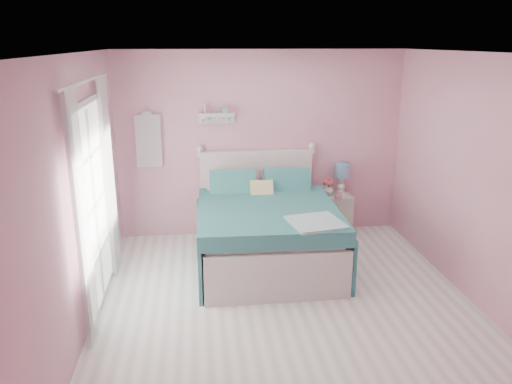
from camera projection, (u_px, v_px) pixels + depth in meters
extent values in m
plane|color=silver|center=(288.00, 308.00, 5.27)|extent=(4.50, 4.50, 0.00)
plane|color=#CF839A|center=(261.00, 145.00, 7.03)|extent=(4.00, 0.00, 4.00)
plane|color=#CF839A|center=(364.00, 306.00, 2.75)|extent=(4.00, 0.00, 4.00)
plane|color=#CF839A|center=(80.00, 197.00, 4.67)|extent=(0.00, 4.50, 4.50)
plane|color=#CF839A|center=(482.00, 184.00, 5.11)|extent=(0.00, 4.50, 4.50)
plane|color=white|center=(293.00, 53.00, 4.51)|extent=(4.50, 4.50, 0.00)
cube|color=silver|center=(266.00, 246.00, 6.30)|extent=(1.60, 2.08, 0.45)
cube|color=silver|center=(266.00, 223.00, 6.21)|extent=(1.54, 2.02, 0.16)
cube|color=silver|center=(256.00, 195.00, 7.17)|extent=(1.59, 0.07, 1.17)
cube|color=silver|center=(256.00, 153.00, 6.99)|extent=(1.65, 0.09, 0.06)
cube|color=silver|center=(279.00, 278.00, 5.31)|extent=(1.59, 0.06, 0.56)
cube|color=teal|center=(268.00, 214.00, 6.02)|extent=(1.71, 1.83, 0.18)
cube|color=pink|center=(232.00, 187.00, 6.76)|extent=(0.69, 0.29, 0.43)
cube|color=pink|center=(286.00, 185.00, 6.84)|extent=(0.69, 0.29, 0.43)
cube|color=#CCBC59|center=(262.00, 192.00, 6.54)|extent=(0.31, 0.22, 0.31)
cube|color=beige|center=(336.00, 214.00, 7.23)|extent=(0.41, 0.38, 0.59)
cube|color=silver|center=(340.00, 207.00, 7.02)|extent=(0.35, 0.02, 0.16)
sphere|color=white|center=(340.00, 208.00, 7.00)|extent=(0.03, 0.03, 0.03)
cylinder|color=white|center=(341.00, 192.00, 7.23)|extent=(0.14, 0.14, 0.02)
cylinder|color=white|center=(341.00, 185.00, 7.20)|extent=(0.07, 0.07, 0.24)
cylinder|color=#73A3C0|center=(342.00, 170.00, 7.14)|extent=(0.22, 0.22, 0.20)
imported|color=silver|center=(328.00, 190.00, 7.12)|extent=(0.17, 0.17, 0.16)
imported|color=pink|center=(338.00, 196.00, 6.96)|extent=(0.14, 0.14, 0.08)
sphere|color=#E34D5F|center=(329.00, 179.00, 7.07)|extent=(0.06, 0.06, 0.06)
sphere|color=#E34D5F|center=(331.00, 181.00, 7.11)|extent=(0.06, 0.06, 0.06)
sphere|color=#E34D5F|center=(326.00, 181.00, 7.09)|extent=(0.06, 0.06, 0.06)
sphere|color=#E34D5F|center=(330.00, 184.00, 7.07)|extent=(0.06, 0.06, 0.06)
sphere|color=#E34D5F|center=(327.00, 183.00, 7.07)|extent=(0.06, 0.06, 0.06)
cube|color=silver|center=(216.00, 114.00, 6.75)|extent=(0.50, 0.14, 0.04)
cube|color=silver|center=(216.00, 119.00, 6.83)|extent=(0.50, 0.03, 0.12)
cylinder|color=#D18C99|center=(205.00, 109.00, 6.71)|extent=(0.06, 0.06, 0.10)
cube|color=#73A3C0|center=(225.00, 110.00, 6.75)|extent=(0.08, 0.06, 0.07)
cube|color=white|center=(148.00, 141.00, 6.76)|extent=(0.34, 0.03, 0.72)
cube|color=silver|center=(83.00, 103.00, 4.81)|extent=(0.04, 1.32, 0.06)
cube|color=silver|center=(103.00, 298.00, 5.42)|extent=(0.04, 1.32, 0.06)
cube|color=silver|center=(81.00, 231.00, 4.52)|extent=(0.04, 0.06, 2.10)
cube|color=silver|center=(104.00, 191.00, 5.72)|extent=(0.04, 0.06, 2.10)
cube|color=white|center=(94.00, 206.00, 5.11)|extent=(0.02, 1.20, 2.04)
cube|color=white|center=(82.00, 222.00, 4.38)|extent=(0.04, 0.40, 2.32)
cube|color=white|center=(110.00, 178.00, 5.80)|extent=(0.04, 0.40, 2.32)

